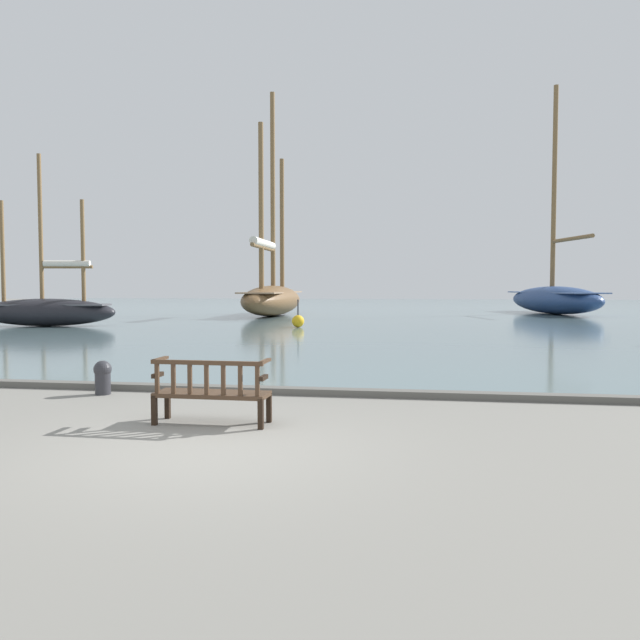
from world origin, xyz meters
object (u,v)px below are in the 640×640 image
channel_buoy (298,321)px  sailboat_mid_port (554,297)px  park_bench (211,391)px  sailboat_far_starboard (46,309)px  mooring_bollard (103,376)px  sailboat_nearest_port (272,295)px

channel_buoy → sailboat_mid_port: bearing=48.4°
channel_buoy → park_bench: bearing=-82.6°
park_bench → sailboat_far_starboard: 23.16m
park_bench → sailboat_mid_port: bearing=71.5°
mooring_bollard → sailboat_nearest_port: bearing=97.2°
sailboat_nearest_port → channel_buoy: (3.75, -10.80, -0.99)m
sailboat_mid_port → mooring_bollard: sailboat_mid_port is taller
sailboat_nearest_port → sailboat_mid_port: size_ratio=0.92×
park_bench → mooring_bollard: size_ratio=2.64×
park_bench → sailboat_mid_port: (11.88, 35.44, 0.71)m
sailboat_far_starboard → channel_buoy: (11.73, 0.96, -0.51)m
park_bench → sailboat_nearest_port: bearing=101.7°
sailboat_mid_port → channel_buoy: (-14.37, -16.21, -0.81)m
mooring_bollard → park_bench: bearing=-36.7°
channel_buoy → sailboat_nearest_port: bearing=109.1°
park_bench → channel_buoy: size_ratio=1.28×
park_bench → sailboat_mid_port: 37.38m
sailboat_nearest_port → channel_buoy: 11.48m
sailboat_far_starboard → channel_buoy: bearing=4.7°
park_bench → sailboat_nearest_port: sailboat_nearest_port is taller
sailboat_nearest_port → sailboat_far_starboard: 14.22m
park_bench → sailboat_far_starboard: sailboat_far_starboard is taller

